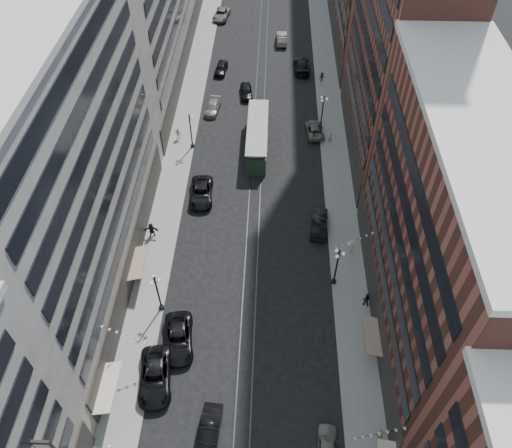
# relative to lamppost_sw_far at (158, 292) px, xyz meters

# --- Properties ---
(ground) EXTENTS (220.00, 220.00, 0.00)m
(ground) POSITION_rel_lamppost_sw_far_xyz_m (9.20, 32.00, -3.10)
(ground) COLOR black
(ground) RESTS_ON ground
(sidewalk_west) EXTENTS (4.00, 180.00, 0.15)m
(sidewalk_west) POSITION_rel_lamppost_sw_far_xyz_m (-1.80, 42.00, -3.02)
(sidewalk_west) COLOR gray
(sidewalk_west) RESTS_ON ground
(sidewalk_east) EXTENTS (4.00, 180.00, 0.15)m
(sidewalk_east) POSITION_rel_lamppost_sw_far_xyz_m (20.20, 42.00, -3.02)
(sidewalk_east) COLOR gray
(sidewalk_east) RESTS_ON ground
(rail_west) EXTENTS (0.12, 180.00, 0.02)m
(rail_west) POSITION_rel_lamppost_sw_far_xyz_m (8.50, 42.00, -3.09)
(rail_west) COLOR #2D2D33
(rail_west) RESTS_ON ground
(rail_east) EXTENTS (0.12, 180.00, 0.02)m
(rail_east) POSITION_rel_lamppost_sw_far_xyz_m (9.90, 42.00, -3.09)
(rail_east) COLOR #2D2D33
(rail_east) RESTS_ON ground
(building_west_mid) EXTENTS (8.00, 36.00, 28.00)m
(building_west_mid) POSITION_rel_lamppost_sw_far_xyz_m (-7.80, 5.00, 10.90)
(building_west_mid) COLOR #ABA597
(building_west_mid) RESTS_ON ground
(building_east_mid) EXTENTS (8.00, 30.00, 24.00)m
(building_east_mid) POSITION_rel_lamppost_sw_far_xyz_m (26.20, -0.00, 8.90)
(building_east_mid) COLOR brown
(building_east_mid) RESTS_ON ground
(lamppost_sw_far) EXTENTS (1.03, 1.14, 5.52)m
(lamppost_sw_far) POSITION_rel_lamppost_sw_far_xyz_m (0.00, 0.00, 0.00)
(lamppost_sw_far) COLOR black
(lamppost_sw_far) RESTS_ON sidewalk_west
(lamppost_sw_mid) EXTENTS (1.03, 1.14, 5.52)m
(lamppost_sw_mid) POSITION_rel_lamppost_sw_far_xyz_m (0.00, 27.00, 0.00)
(lamppost_sw_mid) COLOR black
(lamppost_sw_mid) RESTS_ON sidewalk_west
(lamppost_se_far) EXTENTS (1.03, 1.14, 5.52)m
(lamppost_se_far) POSITION_rel_lamppost_sw_far_xyz_m (18.40, 4.00, 0.00)
(lamppost_se_far) COLOR black
(lamppost_se_far) RESTS_ON sidewalk_east
(lamppost_se_mid) EXTENTS (1.03, 1.14, 5.52)m
(lamppost_se_mid) POSITION_rel_lamppost_sw_far_xyz_m (18.40, 32.00, 0.00)
(lamppost_se_mid) COLOR black
(lamppost_se_mid) RESTS_ON sidewalk_east
(streetcar) EXTENTS (2.84, 12.81, 3.54)m
(streetcar) POSITION_rel_lamppost_sw_far_xyz_m (9.20, 27.50, -1.46)
(streetcar) COLOR #233725
(streetcar) RESTS_ON ground
(car_2) EXTENTS (3.59, 6.39, 1.69)m
(car_2) POSITION_rel_lamppost_sw_far_xyz_m (2.40, -3.92, -2.25)
(car_2) COLOR black
(car_2) RESTS_ON ground
(car_4) EXTENTS (2.11, 4.39, 1.45)m
(car_4) POSITION_rel_lamppost_sw_far_xyz_m (16.52, -13.79, -2.37)
(car_4) COLOR gray
(car_4) RESTS_ON ground
(car_5) EXTENTS (2.07, 5.05, 1.63)m
(car_5) POSITION_rel_lamppost_sw_far_xyz_m (6.38, -12.85, -2.28)
(car_5) COLOR black
(car_5) RESTS_ON ground
(pedestrian_2) EXTENTS (0.85, 0.54, 1.65)m
(pedestrian_2) POSITION_rel_lamppost_sw_far_xyz_m (-3.30, 3.31, -2.12)
(pedestrian_2) COLOR black
(pedestrian_2) RESTS_ON sidewalk_west
(pedestrian_4) EXTENTS (0.83, 1.19, 1.85)m
(pedestrian_4) POSITION_rel_lamppost_sw_far_xyz_m (21.09, -12.81, -2.02)
(pedestrian_4) COLOR beige
(pedestrian_4) RESTS_ON sidewalk_east
(car_7) EXTENTS (3.14, 6.19, 1.68)m
(car_7) POSITION_rel_lamppost_sw_far_xyz_m (2.40, 16.94, -2.26)
(car_7) COLOR black
(car_7) RESTS_ON ground
(car_8) EXTENTS (2.52, 4.99, 1.39)m
(car_8) POSITION_rel_lamppost_sw_far_xyz_m (2.04, 35.87, -2.40)
(car_8) COLOR gray
(car_8) RESTS_ON ground
(car_9) EXTENTS (2.34, 4.73, 1.55)m
(car_9) POSITION_rel_lamppost_sw_far_xyz_m (2.40, 47.19, -2.32)
(car_9) COLOR black
(car_9) RESTS_ON ground
(car_10) EXTENTS (2.42, 5.42, 1.73)m
(car_10) POSITION_rel_lamppost_sw_far_xyz_m (17.12, 12.13, -2.23)
(car_10) COLOR black
(car_10) RESTS_ON ground
(car_11) EXTENTS (2.89, 5.35, 1.43)m
(car_11) POSITION_rel_lamppost_sw_far_xyz_m (17.39, 30.86, -2.38)
(car_11) COLOR #66635B
(car_11) RESTS_ON ground
(car_12) EXTENTS (2.66, 6.23, 1.79)m
(car_12) POSITION_rel_lamppost_sw_far_xyz_m (16.00, 48.35, -2.20)
(car_12) COLOR black
(car_12) RESTS_ON ground
(car_13) EXTENTS (2.36, 4.78, 1.57)m
(car_13) POSITION_rel_lamppost_sw_far_xyz_m (7.00, 40.32, -2.31)
(car_13) COLOR black
(car_13) RESTS_ON ground
(car_14) EXTENTS (1.86, 5.15, 1.69)m
(car_14) POSITION_rel_lamppost_sw_far_xyz_m (12.64, 57.81, -2.25)
(car_14) COLOR #68675D
(car_14) RESTS_ON ground
(pedestrian_5) EXTENTS (1.81, 0.57, 1.94)m
(pedestrian_5) POSITION_rel_lamppost_sw_far_xyz_m (-2.75, 10.14, -1.98)
(pedestrian_5) COLOR black
(pedestrian_5) RESTS_ON sidewalk_west
(pedestrian_6) EXTENTS (1.08, 0.59, 1.76)m
(pedestrian_6) POSITION_rel_lamppost_sw_far_xyz_m (-2.22, 28.71, -2.07)
(pedestrian_6) COLOR beige
(pedestrian_6) RESTS_ON sidewalk_west
(pedestrian_7) EXTENTS (0.99, 0.73, 1.82)m
(pedestrian_7) POSITION_rel_lamppost_sw_far_xyz_m (21.53, 1.23, -2.04)
(pedestrian_7) COLOR black
(pedestrian_7) RESTS_ON sidewalk_east
(pedestrian_8) EXTENTS (0.70, 0.53, 1.74)m
(pedestrian_8) POSITION_rel_lamppost_sw_far_xyz_m (19.48, 28.70, -2.07)
(pedestrian_8) COLOR #B4A795
(pedestrian_8) RESTS_ON sidewalk_east
(pedestrian_9) EXTENTS (1.13, 0.79, 1.61)m
(pedestrian_9) POSITION_rel_lamppost_sw_far_xyz_m (19.22, 44.68, -2.14)
(pedestrian_9) COLOR black
(pedestrian_9) RESTS_ON sidewalk_east
(car_extra_0) EXTENTS (3.40, 6.06, 1.60)m
(car_extra_0) POSITION_rel_lamppost_sw_far_xyz_m (0.82, 67.00, -2.30)
(car_extra_0) COLOR #65635A
(car_extra_0) RESTS_ON ground
(car_extra_1) EXTENTS (3.67, 6.65, 1.76)m
(car_extra_1) POSITION_rel_lamppost_sw_far_xyz_m (0.80, -8.04, -2.21)
(car_extra_1) COLOR black
(car_extra_1) RESTS_ON ground
(pedestrian_extra_0) EXTENTS (1.18, 1.13, 1.79)m
(pedestrian_extra_0) POSITION_rel_lamppost_sw_far_xyz_m (20.64, 8.45, -2.05)
(pedestrian_extra_0) COLOR beige
(pedestrian_extra_0) RESTS_ON sidewalk_east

